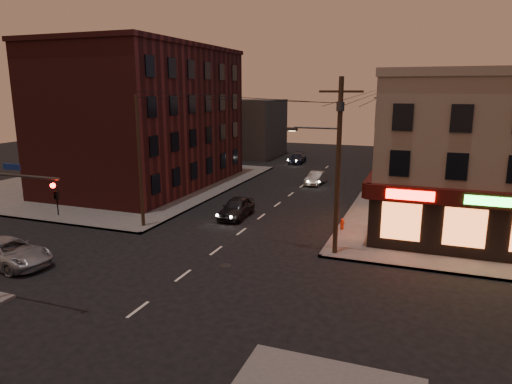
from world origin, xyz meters
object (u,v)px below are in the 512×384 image
at_px(sedan_far, 297,158).
at_px(sedan_mid, 316,178).
at_px(sedan_near, 237,208).
at_px(fire_hydrant, 342,223).
at_px(suv_cross, 9,253).

bearing_deg(sedan_far, sedan_mid, -70.49).
bearing_deg(sedan_near, fire_hydrant, -7.34).
relative_size(sedan_near, fire_hydrant, 5.78).
bearing_deg(sedan_mid, sedan_far, 118.78).
distance_m(sedan_near, sedan_far, 26.82).
height_order(suv_cross, fire_hydrant, suv_cross).
bearing_deg(sedan_far, fire_hydrant, -72.54).
bearing_deg(sedan_near, sedan_mid, 76.75).
bearing_deg(fire_hydrant, sedan_near, 174.72).
xyz_separation_m(sedan_near, sedan_mid, (2.80, 14.16, -0.12)).
relative_size(sedan_near, sedan_mid, 1.15).
bearing_deg(sedan_mid, fire_hydrant, -65.04).
xyz_separation_m(sedan_mid, sedan_far, (-5.42, 12.54, -0.00)).
distance_m(suv_cross, sedan_near, 15.47).
height_order(sedan_far, fire_hydrant, sedan_far).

